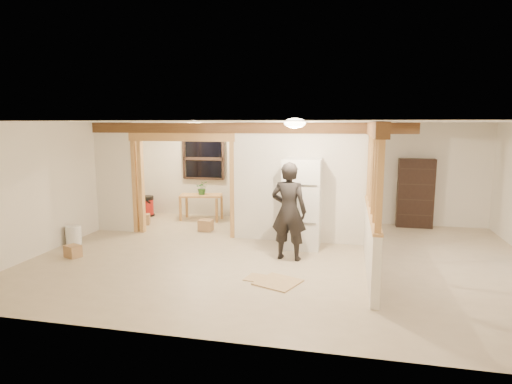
% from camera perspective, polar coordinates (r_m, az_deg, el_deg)
% --- Properties ---
extents(floor, '(9.00, 6.50, 0.01)m').
position_cam_1_polar(floor, '(8.10, 3.27, -8.70)').
color(floor, '#C2AE90').
rests_on(floor, ground).
extents(ceiling, '(9.00, 6.50, 0.01)m').
position_cam_1_polar(ceiling, '(7.71, 3.44, 9.32)').
color(ceiling, white).
extents(wall_back, '(9.00, 0.01, 2.50)m').
position_cam_1_polar(wall_back, '(11.00, 6.02, 2.68)').
color(wall_back, silver).
rests_on(wall_back, floor).
extents(wall_front, '(9.00, 0.01, 2.50)m').
position_cam_1_polar(wall_front, '(4.69, -2.94, -5.94)').
color(wall_front, silver).
rests_on(wall_front, floor).
extents(wall_left, '(0.01, 6.50, 2.50)m').
position_cam_1_polar(wall_left, '(9.59, -24.24, 0.99)').
color(wall_left, silver).
rests_on(wall_left, floor).
extents(partition_left_stub, '(0.90, 0.12, 2.50)m').
position_cam_1_polar(partition_left_stub, '(10.34, -18.29, 1.86)').
color(partition_left_stub, silver).
rests_on(partition_left_stub, floor).
extents(partition_center, '(2.80, 0.12, 2.50)m').
position_cam_1_polar(partition_center, '(8.96, 5.83, 1.23)').
color(partition_center, silver).
rests_on(partition_center, floor).
extents(doorway_frame, '(2.46, 0.14, 2.20)m').
position_cam_1_polar(doorway_frame, '(9.62, -9.75, 0.78)').
color(doorway_frame, tan).
rests_on(doorway_frame, floor).
extents(header_beam_back, '(7.00, 0.18, 0.22)m').
position_cam_1_polar(header_beam_back, '(9.09, -1.67, 8.53)').
color(header_beam_back, brown).
rests_on(header_beam_back, ceiling).
extents(header_beam_right, '(0.18, 3.30, 0.22)m').
position_cam_1_polar(header_beam_right, '(7.23, 15.68, 8.07)').
color(header_beam_right, brown).
rests_on(header_beam_right, ceiling).
extents(pony_wall, '(0.12, 3.20, 1.00)m').
position_cam_1_polar(pony_wall, '(7.49, 15.06, -6.45)').
color(pony_wall, silver).
rests_on(pony_wall, floor).
extents(stud_partition, '(0.14, 3.20, 1.32)m').
position_cam_1_polar(stud_partition, '(7.27, 15.44, 2.39)').
color(stud_partition, tan).
rests_on(stud_partition, pony_wall).
extents(window_back, '(1.12, 0.10, 1.10)m').
position_cam_1_polar(window_back, '(11.48, -7.05, 4.42)').
color(window_back, black).
rests_on(window_back, wall_back).
extents(ceiling_dome_main, '(0.36, 0.36, 0.16)m').
position_cam_1_polar(ceiling_dome_main, '(7.18, 5.21, 9.16)').
color(ceiling_dome_main, '#FFEABF').
rests_on(ceiling_dome_main, ceiling).
extents(ceiling_dome_util, '(0.32, 0.32, 0.14)m').
position_cam_1_polar(ceiling_dome_util, '(10.59, -8.21, 9.06)').
color(ceiling_dome_util, '#FFEABF').
rests_on(ceiling_dome_util, ceiling).
extents(hanging_bulb, '(0.07, 0.07, 0.07)m').
position_cam_1_polar(hanging_bulb, '(9.76, -6.84, 7.33)').
color(hanging_bulb, '#FFD88C').
rests_on(hanging_bulb, ceiling).
extents(refrigerator, '(0.74, 0.72, 1.79)m').
position_cam_1_polar(refrigerator, '(8.59, 6.15, -1.52)').
color(refrigerator, white).
rests_on(refrigerator, floor).
extents(woman, '(0.71, 0.51, 1.80)m').
position_cam_1_polar(woman, '(7.77, 4.39, -2.57)').
color(woman, black).
rests_on(woman, floor).
extents(work_table, '(1.15, 0.74, 0.67)m').
position_cam_1_polar(work_table, '(11.14, -7.31, -2.03)').
color(work_table, tan).
rests_on(work_table, floor).
extents(potted_plant, '(0.39, 0.36, 0.35)m').
position_cam_1_polar(potted_plant, '(11.05, -7.19, 0.55)').
color(potted_plant, '#2C6029').
rests_on(potted_plant, work_table).
extents(shop_vac, '(0.53, 0.53, 0.55)m').
position_cam_1_polar(shop_vac, '(11.92, -14.37, -1.81)').
color(shop_vac, maroon).
rests_on(shop_vac, floor).
extents(bookshelf, '(0.83, 0.28, 1.65)m').
position_cam_1_polar(bookshelf, '(10.90, 20.49, -0.16)').
color(bookshelf, black).
rests_on(bookshelf, floor).
extents(bucket, '(0.34, 0.34, 0.39)m').
position_cam_1_polar(bucket, '(9.63, -23.15, -5.30)').
color(bucket, white).
rests_on(bucket, floor).
extents(box_util_a, '(0.32, 0.28, 0.26)m').
position_cam_1_polar(box_util_a, '(10.05, -6.72, -4.42)').
color(box_util_a, '#A97E51').
rests_on(box_util_a, floor).
extents(box_util_b, '(0.35, 0.35, 0.26)m').
position_cam_1_polar(box_util_b, '(10.95, -14.71, -3.55)').
color(box_util_b, '#A97E51').
rests_on(box_util_b, floor).
extents(box_front, '(0.34, 0.31, 0.22)m').
position_cam_1_polar(box_front, '(8.76, -23.22, -7.27)').
color(box_front, '#A97E51').
rests_on(box_front, floor).
extents(floor_panel_near, '(0.79, 0.79, 0.02)m').
position_cam_1_polar(floor_panel_near, '(6.85, 2.94, -11.92)').
color(floor_panel_near, tan).
rests_on(floor_panel_near, floor).
extents(floor_panel_far, '(0.52, 0.45, 0.01)m').
position_cam_1_polar(floor_panel_far, '(7.01, 0.54, -11.46)').
color(floor_panel_far, tan).
rests_on(floor_panel_far, floor).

